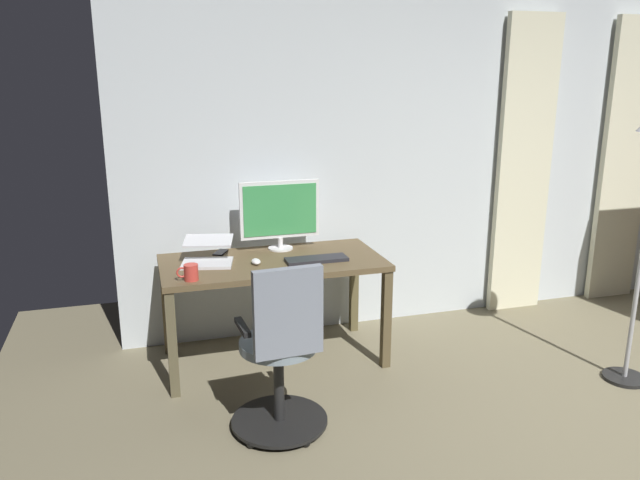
# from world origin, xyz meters

# --- Properties ---
(back_room_partition) EXTENTS (5.76, 0.10, 2.87)m
(back_room_partition) POSITION_xyz_m (0.00, -2.75, 1.44)
(back_room_partition) COLOR silver
(back_room_partition) RESTS_ON ground
(curtain_left_panel) EXTENTS (0.46, 0.06, 2.45)m
(curtain_left_panel) POSITION_xyz_m (-1.41, -2.64, 1.22)
(curtain_left_panel) COLOR beige
(curtain_left_panel) RESTS_ON ground
(curtain_right_panel) EXTENTS (0.48, 0.06, 2.45)m
(curtain_right_panel) POSITION_xyz_m (-0.40, -2.64, 1.22)
(curtain_right_panel) COLOR beige
(curtain_right_panel) RESTS_ON ground
(desk) EXTENTS (1.52, 0.74, 0.75)m
(desk) POSITION_xyz_m (1.83, -2.23, 0.66)
(desk) COLOR brown
(desk) RESTS_ON ground
(office_chair) EXTENTS (0.56, 0.56, 1.03)m
(office_chair) POSITION_xyz_m (1.99, -1.30, 0.48)
(office_chair) COLOR black
(office_chair) RESTS_ON ground
(computer_monitor) EXTENTS (0.58, 0.18, 0.50)m
(computer_monitor) POSITION_xyz_m (1.71, -2.49, 1.02)
(computer_monitor) COLOR white
(computer_monitor) RESTS_ON desk
(computer_keyboard) EXTENTS (0.43, 0.14, 0.02)m
(computer_keyboard) POSITION_xyz_m (1.54, -2.12, 0.76)
(computer_keyboard) COLOR #232328
(computer_keyboard) RESTS_ON desk
(laptop) EXTENTS (0.40, 0.42, 0.15)m
(laptop) POSITION_xyz_m (2.26, -2.29, 0.80)
(laptop) COLOR silver
(laptop) RESTS_ON desk
(computer_mouse) EXTENTS (0.06, 0.10, 0.04)m
(computer_mouse) POSITION_xyz_m (1.95, -2.17, 0.76)
(computer_mouse) COLOR white
(computer_mouse) RESTS_ON desk
(cell_phone_by_monitor) EXTENTS (0.13, 0.16, 0.01)m
(cell_phone_by_monitor) POSITION_xyz_m (2.15, -2.50, 0.75)
(cell_phone_by_monitor) COLOR black
(cell_phone_by_monitor) RESTS_ON desk
(mug_coffee) EXTENTS (0.14, 0.09, 0.10)m
(mug_coffee) POSITION_xyz_m (2.41, -1.96, 0.80)
(mug_coffee) COLOR #CC3D33
(mug_coffee) RESTS_ON desk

